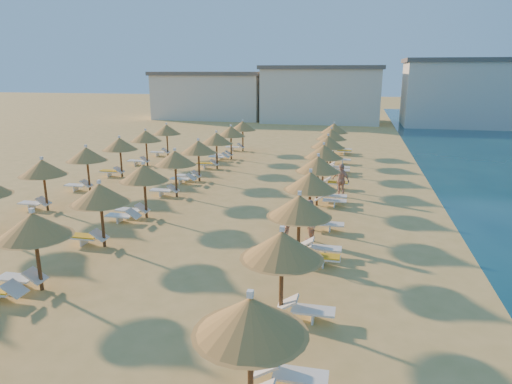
% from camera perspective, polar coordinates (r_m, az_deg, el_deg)
% --- Properties ---
extents(ground, '(220.00, 220.00, 0.00)m').
position_cam_1_polar(ground, '(17.93, -6.35, -7.06)').
color(ground, tan).
rests_on(ground, ground).
extents(hotel_blocks, '(49.15, 10.94, 8.10)m').
position_cam_1_polar(hotel_blocks, '(61.97, 9.97, 11.99)').
color(hotel_blocks, beige).
rests_on(hotel_blocks, ground).
extents(parasol_row_east, '(2.30, 39.66, 2.69)m').
position_cam_1_polar(parasol_row_east, '(19.44, 6.81, 1.22)').
color(parasol_row_east, brown).
rests_on(parasol_row_east, ground).
extents(parasol_row_west, '(2.30, 39.66, 2.69)m').
position_cam_1_polar(parasol_row_west, '(21.52, -13.84, 2.23)').
color(parasol_row_west, brown).
rests_on(parasol_row_west, ground).
extents(parasol_row_inland, '(2.30, 28.45, 2.69)m').
position_cam_1_polar(parasol_row_inland, '(25.77, -22.63, 3.57)').
color(parasol_row_inland, brown).
rests_on(parasol_row_inland, ground).
extents(loungers, '(15.90, 38.80, 0.66)m').
position_cam_1_polar(loungers, '(21.43, -8.42, -2.43)').
color(loungers, white).
rests_on(loungers, ground).
extents(beachgoer_a, '(0.42, 0.61, 1.61)m').
position_cam_1_polar(beachgoer_a, '(16.55, 3.72, -5.92)').
color(beachgoer_a, tan).
rests_on(beachgoer_a, ground).
extents(beachgoer_c, '(1.14, 0.97, 1.84)m').
position_cam_1_polar(beachgoer_c, '(25.17, 10.54, 1.45)').
color(beachgoer_c, tan).
rests_on(beachgoer_c, ground).
extents(beachgoer_b, '(0.76, 0.94, 1.80)m').
position_cam_1_polar(beachgoer_b, '(18.14, 6.52, -3.77)').
color(beachgoer_b, tan).
rests_on(beachgoer_b, ground).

